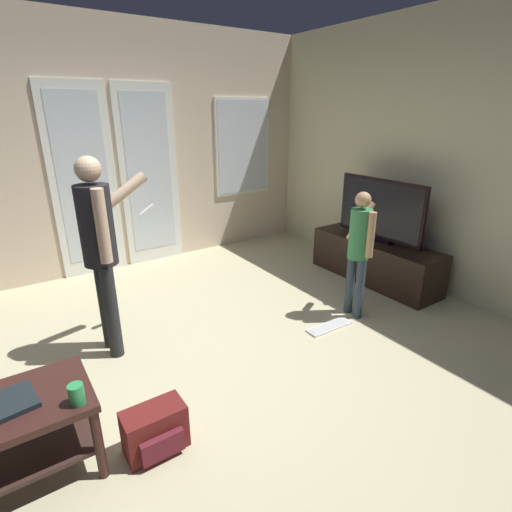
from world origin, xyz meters
name	(u,v)px	position (x,y,z in m)	size (l,w,h in m)	color
ground_plane	(193,375)	(0.00, 0.00, -0.01)	(5.72, 4.99, 0.02)	beige
wall_back_with_doors	(96,154)	(0.08, 2.46, 1.36)	(5.72, 0.09, 2.80)	beige
wall_right_plain	(444,157)	(2.83, 0.00, 1.38)	(0.06, 4.99, 2.77)	beige
coffee_table	(1,431)	(-1.16, -0.30, 0.34)	(0.86, 0.51, 0.47)	#381D19
tv_stand	(375,260)	(2.46, 0.40, 0.23)	(0.47, 1.51, 0.47)	black
flat_screen_tv	(380,210)	(2.45, 0.41, 0.81)	(0.08, 1.08, 0.68)	black
person_adult	(101,241)	(-0.37, 0.64, 0.92)	(0.63, 0.42, 1.53)	#252729
person_child	(359,244)	(1.66, -0.03, 0.70)	(0.41, 0.32, 1.17)	#334250
backpack	(155,430)	(-0.46, -0.51, 0.13)	(0.34, 0.22, 0.27)	maroon
loose_keyboard	(329,327)	(1.29, -0.09, 0.01)	(0.44, 0.14, 0.02)	white
cup_by_laptop	(77,394)	(-0.81, -0.47, 0.53)	(0.07, 0.07, 0.11)	#2D954F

